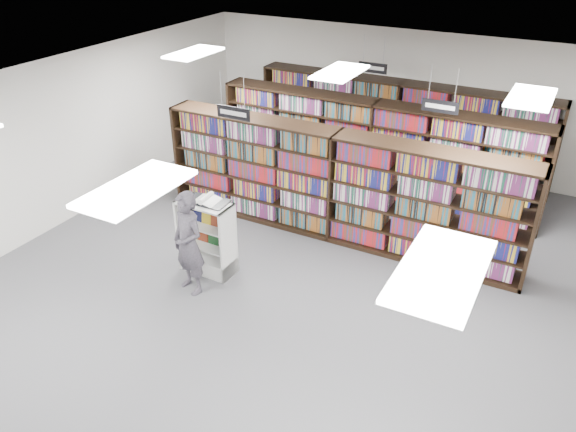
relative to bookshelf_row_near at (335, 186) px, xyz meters
The scene contains 18 objects.
floor 2.26m from the bookshelf_row_near, 90.00° to the right, with size 12.00×12.00×0.00m, color #515156.
ceiling 2.94m from the bookshelf_row_near, 90.00° to the right, with size 10.00×12.00×0.10m, color silver.
wall_back 4.04m from the bookshelf_row_near, 90.00° to the left, with size 10.00×0.10×3.20m, color white.
wall_left 5.41m from the bookshelf_row_near, 158.20° to the right, with size 0.10×12.00×3.20m, color white.
bookshelf_row_near is the anchor object (origin of this frame).
bookshelf_row_mid 2.00m from the bookshelf_row_near, 90.00° to the left, with size 7.00×0.60×2.10m.
bookshelf_row_far 3.70m from the bookshelf_row_near, 90.00° to the left, with size 7.00×0.60×2.10m.
aisle_sign_left 2.33m from the bookshelf_row_near, 146.29° to the right, with size 0.65×0.02×0.80m.
aisle_sign_right 2.33m from the bookshelf_row_near, 33.67° to the left, with size 0.65×0.02×0.80m.
aisle_sign_center 3.38m from the bookshelf_row_near, 99.46° to the left, with size 0.65×0.02×0.80m.
troffer_front_center 5.43m from the bookshelf_row_near, 90.00° to the right, with size 0.60×1.20×0.04m, color white.
troffer_front_right 6.20m from the bookshelf_row_near, 59.04° to the right, with size 0.60×1.20×0.04m, color white.
troffer_back_left 3.67m from the bookshelf_row_near, behind, with size 0.60×1.20×0.04m, color white.
troffer_back_center 2.11m from the bookshelf_row_near, ahead, with size 0.60×1.20×0.04m, color white.
troffer_back_right 3.67m from the bookshelf_row_near, ahead, with size 0.60×1.20×0.04m, color white.
endcap_display 2.58m from the bookshelf_row_near, 124.64° to the right, with size 0.95×0.49×1.32m.
open_book 2.50m from the bookshelf_row_near, 124.71° to the right, with size 0.73×0.45×0.13m.
shopper 3.02m from the bookshelf_row_near, 116.37° to the right, with size 0.65×0.42×1.77m, color #544E5A.
Camera 1 is at (3.63, -6.65, 5.56)m, focal length 35.00 mm.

